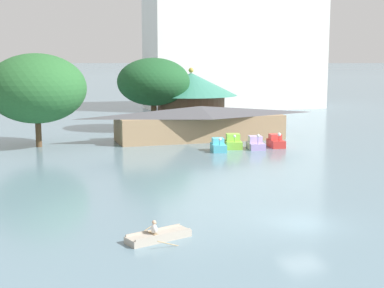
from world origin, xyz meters
name	(u,v)px	position (x,y,z in m)	size (l,w,h in m)	color
ground_plane	(303,224)	(0.00, 0.00, 0.00)	(2000.00, 2000.00, 0.00)	slate
rowboat_with_rower	(158,236)	(-8.78, -0.31, 0.22)	(3.75, 3.14, 1.31)	#ADA393
pedal_boat_cyan	(218,146)	(4.12, 25.74, 0.54)	(1.90, 2.94, 1.57)	#4CB7CC
pedal_boat_lime	(233,143)	(6.30, 27.06, 0.60)	(2.26, 2.92, 1.59)	#8CCC3F
pedal_boat_lavender	(256,144)	(8.42, 25.96, 0.54)	(2.04, 2.91, 1.72)	#B299D8
pedal_boat_red	(276,142)	(11.00, 26.41, 0.56)	(1.78, 2.83, 1.72)	red
boathouse	(200,122)	(4.88, 34.06, 2.08)	(21.10, 6.52, 3.98)	#9E7F5B
green_roof_pavilion	(191,96)	(7.39, 45.74, 4.37)	(12.74, 12.74, 8.24)	brown
shoreline_tree_tall_left	(37,88)	(-13.52, 34.22, 6.33)	(10.61, 10.61, 10.07)	brown
shoreline_tree_mid	(153,82)	(1.73, 44.27, 6.43)	(9.61, 9.61, 9.59)	brown
background_building_block	(235,40)	(24.26, 72.10, 12.93)	(33.73, 12.55, 25.83)	silver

